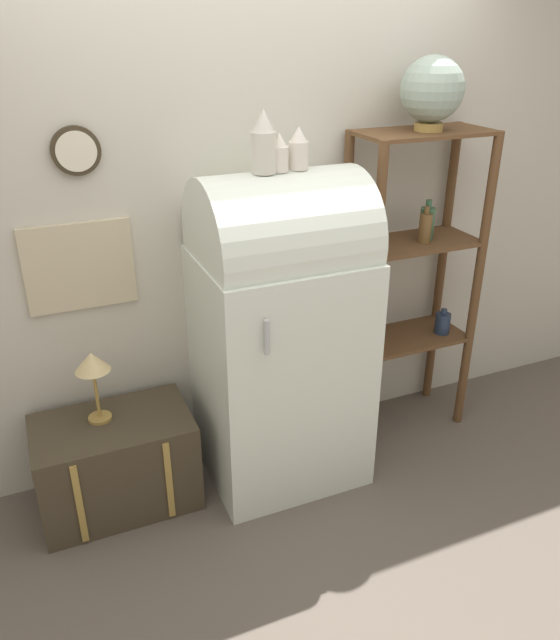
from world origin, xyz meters
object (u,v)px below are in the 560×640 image
at_px(vase_right, 299,149).
at_px(vase_center, 279,154).
at_px(suitcase_trunk, 117,463).
at_px(vase_left, 264,144).
at_px(desk_lamp, 92,367).
at_px(refrigerator, 281,330).
at_px(globe, 432,90).

bearing_deg(vase_right, vase_center, -174.54).
xyz_separation_m(suitcase_trunk, vase_center, (0.84, -0.07, 1.43)).
relative_size(vase_left, desk_lamp, 0.74).
bearing_deg(vase_left, vase_center, 0.25).
height_order(suitcase_trunk, vase_center, vase_center).
distance_m(refrigerator, vase_center, 0.84).
xyz_separation_m(vase_left, desk_lamp, (-0.81, 0.11, -0.96)).
height_order(suitcase_trunk, desk_lamp, desk_lamp).
bearing_deg(vase_center, vase_right, 5.46).
distance_m(refrigerator, globe, 1.35).
bearing_deg(globe, suitcase_trunk, -178.62).
bearing_deg(suitcase_trunk, desk_lamp, 131.13).
xyz_separation_m(globe, desk_lamp, (-1.71, 0.01, -1.13)).
bearing_deg(globe, vase_left, -173.25).
height_order(refrigerator, suitcase_trunk, refrigerator).
distance_m(suitcase_trunk, globe, 2.35).
height_order(globe, desk_lamp, globe).
bearing_deg(vase_left, refrigerator, 4.73).
distance_m(suitcase_trunk, vase_center, 1.66).
height_order(refrigerator, vase_center, vase_center).
xyz_separation_m(refrigerator, vase_right, (0.09, 0.00, 0.85)).
xyz_separation_m(refrigerator, vase_center, (-0.01, -0.01, 0.84)).
bearing_deg(vase_left, vase_right, 3.25).
relative_size(refrigerator, globe, 4.62).
bearing_deg(globe, vase_right, -172.47).
bearing_deg(desk_lamp, vase_left, -8.08).
height_order(refrigerator, globe, globe).
bearing_deg(desk_lamp, refrigerator, -6.91).
xyz_separation_m(vase_right, desk_lamp, (-0.97, 0.10, -0.92)).
xyz_separation_m(suitcase_trunk, globe, (1.67, 0.04, 1.65)).
relative_size(suitcase_trunk, globe, 2.14).
bearing_deg(vase_right, desk_lamp, 173.84).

